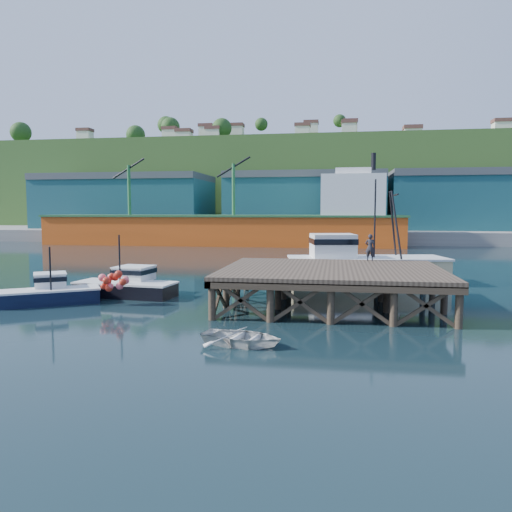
% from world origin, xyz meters
% --- Properties ---
extents(ground, '(300.00, 300.00, 0.00)m').
position_xyz_m(ground, '(0.00, 0.00, 0.00)').
color(ground, black).
rests_on(ground, ground).
extents(wharf, '(12.00, 10.00, 2.62)m').
position_xyz_m(wharf, '(5.50, -0.19, 1.94)').
color(wharf, brown).
rests_on(wharf, ground).
extents(far_quay, '(160.00, 40.00, 2.00)m').
position_xyz_m(far_quay, '(0.00, 70.00, 1.00)').
color(far_quay, gray).
rests_on(far_quay, ground).
extents(warehouse_left, '(32.00, 16.00, 9.00)m').
position_xyz_m(warehouse_left, '(-35.00, 65.00, 6.50)').
color(warehouse_left, '#1B515B').
rests_on(warehouse_left, far_quay).
extents(warehouse_mid, '(28.00, 16.00, 9.00)m').
position_xyz_m(warehouse_mid, '(0.00, 65.00, 6.50)').
color(warehouse_mid, '#1B515B').
rests_on(warehouse_mid, far_quay).
extents(warehouse_right, '(30.00, 16.00, 9.00)m').
position_xyz_m(warehouse_right, '(30.00, 65.00, 6.50)').
color(warehouse_right, '#1B515B').
rests_on(warehouse_right, far_quay).
extents(cargo_ship, '(55.50, 10.00, 13.75)m').
position_xyz_m(cargo_ship, '(-8.46, 48.00, 3.31)').
color(cargo_ship, '#E45315').
rests_on(cargo_ship, ground).
extents(hillside, '(220.00, 50.00, 22.00)m').
position_xyz_m(hillside, '(0.00, 100.00, 11.00)').
color(hillside, '#2D511E').
rests_on(hillside, ground).
extents(boat_navy, '(5.46, 4.44, 3.29)m').
position_xyz_m(boat_navy, '(-10.41, -1.89, 0.66)').
color(boat_navy, black).
rests_on(boat_navy, ground).
extents(boat_black, '(6.46, 5.39, 3.86)m').
position_xyz_m(boat_black, '(-7.08, 1.19, 0.71)').
color(boat_black, black).
rests_on(boat_black, ground).
extents(trawler, '(11.81, 6.01, 7.54)m').
position_xyz_m(trawler, '(7.69, 9.00, 1.55)').
color(trawler, beige).
rests_on(trawler, ground).
extents(dinghy, '(3.73, 3.03, 0.68)m').
position_xyz_m(dinghy, '(2.08, -9.01, 0.34)').
color(dinghy, silver).
rests_on(dinghy, ground).
extents(dockworker, '(0.69, 0.52, 1.70)m').
position_xyz_m(dockworker, '(7.85, 4.40, 2.97)').
color(dockworker, black).
rests_on(dockworker, wharf).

